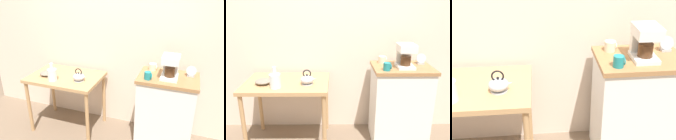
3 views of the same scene
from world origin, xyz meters
TOP-DOWN VIEW (x-y plane):
  - back_wall at (0.10, 0.43)m, footprint 4.40×0.10m
  - wooden_table at (-0.56, 0.01)m, footprint 0.92×0.62m
  - kitchen_counter at (0.72, 0.07)m, footprint 0.66×0.48m
  - bowl_stoneware at (-0.79, -0.06)m, footprint 0.17×0.17m
  - teakettle at (-0.32, -0.07)m, footprint 0.17×0.14m
  - glass_carafe_vase at (-0.64, -0.17)m, footprint 0.11×0.11m
  - coffee_maker at (0.74, 0.05)m, footprint 0.18×0.22m
  - mug_dark_teal at (0.52, -0.08)m, footprint 0.08×0.08m
  - mug_small_cream at (0.52, 0.20)m, footprint 0.09×0.09m
  - table_clock at (0.96, 0.16)m, footprint 0.11×0.05m

SIDE VIEW (x-z plane):
  - kitchen_counter at x=0.72m, z-range 0.00..0.93m
  - wooden_table at x=-0.56m, z-range 0.29..1.06m
  - bowl_stoneware at x=-0.79m, z-range 0.77..0.83m
  - teakettle at x=-0.32m, z-range 0.74..0.91m
  - glass_carafe_vase at x=-0.64m, z-range 0.74..0.96m
  - mug_small_cream at x=0.52m, z-range 0.92..1.01m
  - mug_dark_teal at x=0.52m, z-range 0.92..1.01m
  - table_clock at x=0.96m, z-range 0.92..1.04m
  - coffee_maker at x=0.74m, z-range 0.94..1.20m
  - back_wall at x=0.10m, z-range 0.00..2.80m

